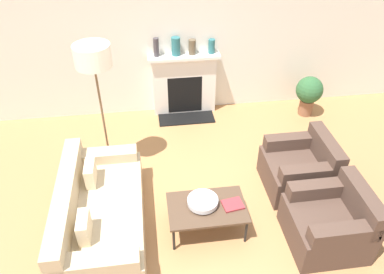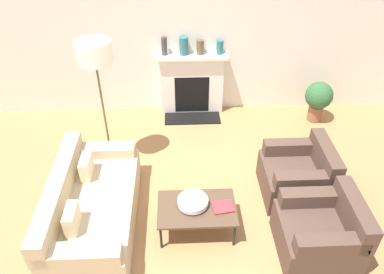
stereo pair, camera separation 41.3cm
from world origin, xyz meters
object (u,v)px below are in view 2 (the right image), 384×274
at_px(potted_plant, 318,98).
at_px(mantel_vase_center_right, 200,47).
at_px(fireplace, 192,85).
at_px(mantel_vase_center_left, 184,46).
at_px(bowl, 193,202).
at_px(armchair_far, 298,176).
at_px(coffee_table, 197,209).
at_px(couch, 91,207).
at_px(mantel_vase_left, 164,46).
at_px(mantel_vase_right, 220,47).
at_px(book, 223,207).
at_px(armchair_near, 321,233).
at_px(floor_lamp, 95,60).

bearing_deg(potted_plant, mantel_vase_center_right, 168.63).
bearing_deg(fireplace, mantel_vase_center_left, 173.67).
bearing_deg(bowl, potted_plant, 45.68).
relative_size(armchair_far, bowl, 2.33).
height_order(armchair_far, coffee_table, armchair_far).
xyz_separation_m(fireplace, coffee_table, (-0.06, -2.78, -0.19)).
distance_m(couch, mantel_vase_left, 2.96).
bearing_deg(coffee_table, bowl, 136.31).
height_order(coffee_table, mantel_vase_center_left, mantel_vase_center_left).
xyz_separation_m(mantel_vase_center_left, mantel_vase_right, (0.61, 0.00, -0.03)).
xyz_separation_m(mantel_vase_left, mantel_vase_center_left, (0.33, 0.00, -0.00)).
height_order(mantel_vase_center_right, mantel_vase_right, mantel_vase_center_right).
distance_m(fireplace, mantel_vase_center_right, 0.71).
bearing_deg(mantel_vase_center_right, potted_plant, -11.37).
relative_size(bowl, book, 1.37).
relative_size(bowl, mantel_vase_center_right, 1.49).
xyz_separation_m(armchair_near, mantel_vase_right, (-0.89, 3.17, 0.93)).
height_order(armchair_near, mantel_vase_right, mantel_vase_right).
bearing_deg(coffee_table, mantel_vase_right, 79.23).
relative_size(couch, book, 7.10).
xyz_separation_m(mantel_vase_left, mantel_vase_right, (0.93, 0.00, -0.04)).
relative_size(armchair_near, book, 3.20).
xyz_separation_m(armchair_far, book, (-1.10, -0.61, 0.09)).
distance_m(couch, bowl, 1.28).
distance_m(mantel_vase_left, mantel_vase_center_left, 0.33).
xyz_separation_m(fireplace, armchair_far, (1.36, -2.18, -0.24)).
bearing_deg(mantel_vase_center_right, couch, -119.79).
relative_size(mantel_vase_left, mantel_vase_center_right, 1.24).
xyz_separation_m(coffee_table, mantel_vase_left, (-0.40, 2.79, 0.91)).
height_order(book, potted_plant, potted_plant).
bearing_deg(armchair_far, coffee_table, -67.31).
xyz_separation_m(bowl, mantel_vase_center_right, (0.25, 2.75, 0.80)).
xyz_separation_m(fireplace, armchair_near, (1.36, -3.15, -0.24)).
bearing_deg(mantel_vase_center_left, armchair_far, -55.87).
bearing_deg(floor_lamp, mantel_vase_right, 38.52).
relative_size(armchair_far, floor_lamp, 0.45).
bearing_deg(floor_lamp, mantel_vase_center_right, 44.37).
height_order(coffee_table, floor_lamp, floor_lamp).
bearing_deg(coffee_table, mantel_vase_left, 98.17).
bearing_deg(book, coffee_table, 167.79).
height_order(coffee_table, potted_plant, potted_plant).
height_order(mantel_vase_left, mantel_vase_center_right, mantel_vase_left).
bearing_deg(coffee_table, armchair_near, -14.91).
relative_size(book, floor_lamp, 0.14).
relative_size(armchair_far, book, 3.20).
bearing_deg(book, mantel_vase_right, 76.66).
xyz_separation_m(mantel_vase_left, mantel_vase_center_right, (0.60, 0.00, -0.03)).
distance_m(couch, floor_lamp, 1.87).
distance_m(fireplace, coffee_table, 2.78).
bearing_deg(mantel_vase_left, mantel_vase_right, 0.00).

